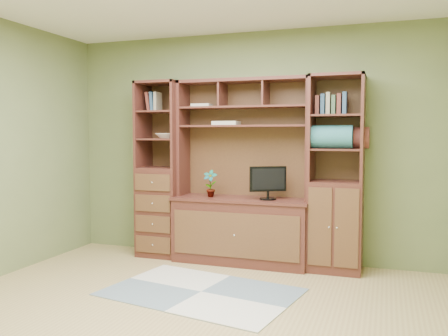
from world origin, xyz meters
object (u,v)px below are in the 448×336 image
at_px(monitor, 268,177).
at_px(center_hutch, 241,172).
at_px(left_tower, 161,169).
at_px(right_tower, 336,174).

bearing_deg(monitor, center_hutch, 143.44).
bearing_deg(left_tower, center_hutch, -2.29).
height_order(center_hutch, monitor, center_hutch).
distance_m(left_tower, right_tower, 2.02).
height_order(right_tower, monitor, right_tower).
distance_m(left_tower, monitor, 1.31).
distance_m(center_hutch, monitor, 0.32).
bearing_deg(left_tower, monitor, -3.27).
bearing_deg(center_hutch, right_tower, 2.23).
bearing_deg(center_hutch, left_tower, 177.71).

